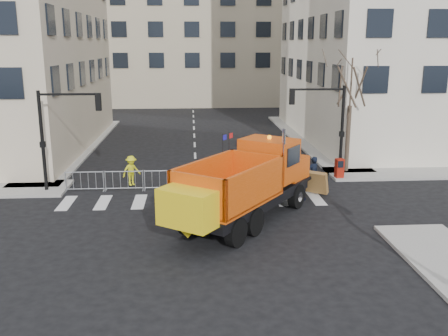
{
  "coord_description": "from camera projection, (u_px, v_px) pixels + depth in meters",
  "views": [
    {
      "loc": [
        -0.22,
        -18.6,
        7.69
      ],
      "look_at": [
        1.17,
        2.5,
        2.43
      ],
      "focal_mm": 40.0,
      "sensor_mm": 36.0,
      "label": 1
    }
  ],
  "objects": [
    {
      "name": "building_far",
      "position": [
        191.0,
        11.0,
        67.34
      ],
      "size": [
        30.0,
        18.0,
        24.0
      ],
      "primitive_type": "cube",
      "color": "tan",
      "rests_on": "ground"
    },
    {
      "name": "street_tree",
      "position": [
        349.0,
        112.0,
        29.73
      ],
      "size": [
        3.0,
        3.0,
        7.5
      ],
      "primitive_type": null,
      "color": "#382B21",
      "rests_on": "ground"
    },
    {
      "name": "cop_c",
      "position": [
        304.0,
        180.0,
        25.8
      ],
      "size": [
        0.7,
        1.06,
        1.68
      ],
      "primitive_type": "imported",
      "rotation": [
        0.0,
        0.0,
        4.38
      ],
      "color": "black",
      "rests_on": "ground"
    },
    {
      "name": "cop_a",
      "position": [
        313.0,
        174.0,
        26.68
      ],
      "size": [
        0.82,
        0.74,
        1.89
      ],
      "primitive_type": "imported",
      "rotation": [
        0.0,
        0.0,
        3.67
      ],
      "color": "black",
      "rests_on": "ground"
    },
    {
      "name": "traffic_light_right",
      "position": [
        342.0,
        132.0,
        28.97
      ],
      "size": [
        0.18,
        0.18,
        5.4
      ],
      "primitive_type": "cylinder",
      "color": "black",
      "rests_on": "ground"
    },
    {
      "name": "cop_b",
      "position": [
        297.0,
        180.0,
        25.12
      ],
      "size": [
        1.01,
        0.79,
        2.07
      ],
      "primitive_type": "imported",
      "rotation": [
        0.0,
        0.0,
        3.14
      ],
      "color": "black",
      "rests_on": "ground"
    },
    {
      "name": "traffic_light_left",
      "position": [
        42.0,
        143.0,
        25.99
      ],
      "size": [
        0.18,
        0.18,
        5.4
      ],
      "primitive_type": "cylinder",
      "color": "black",
      "rests_on": "ground"
    },
    {
      "name": "newspaper_box",
      "position": [
        339.0,
        168.0,
        28.93
      ],
      "size": [
        0.5,
        0.46,
        1.1
      ],
      "primitive_type": "cube",
      "rotation": [
        0.0,
        0.0,
        0.14
      ],
      "color": "maroon",
      "rests_on": "sidewalk_back"
    },
    {
      "name": "crowd_barriers",
      "position": [
        183.0,
        179.0,
        27.06
      ],
      "size": [
        12.6,
        0.6,
        1.1
      ],
      "primitive_type": null,
      "color": "#9EA0A5",
      "rests_on": "ground"
    },
    {
      "name": "plow_truck",
      "position": [
        244.0,
        183.0,
        21.74
      ],
      "size": [
        8.5,
        10.16,
        4.09
      ],
      "rotation": [
        0.0,
        0.0,
        0.94
      ],
      "color": "black",
      "rests_on": "ground"
    },
    {
      "name": "worker",
      "position": [
        131.0,
        171.0,
        27.26
      ],
      "size": [
        1.22,
        1.11,
        1.64
      ],
      "primitive_type": "imported",
      "rotation": [
        0.0,
        0.0,
        0.61
      ],
      "color": "yellow",
      "rests_on": "sidewalk_back"
    },
    {
      "name": "sidewalk_back",
      "position": [
        196.0,
        183.0,
        28.1
      ],
      "size": [
        64.0,
        5.0,
        0.15
      ],
      "primitive_type": "cube",
      "color": "gray",
      "rests_on": "ground"
    },
    {
      "name": "ground",
      "position": [
        199.0,
        242.0,
        19.89
      ],
      "size": [
        120.0,
        120.0,
        0.0
      ],
      "primitive_type": "plane",
      "color": "black",
      "rests_on": "ground"
    }
  ]
}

